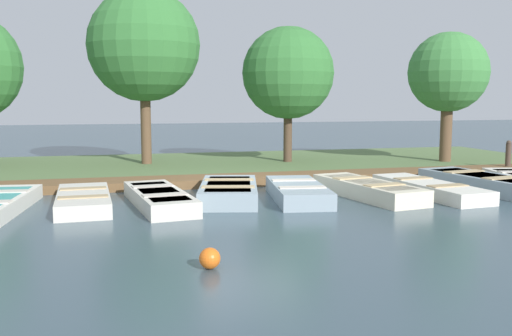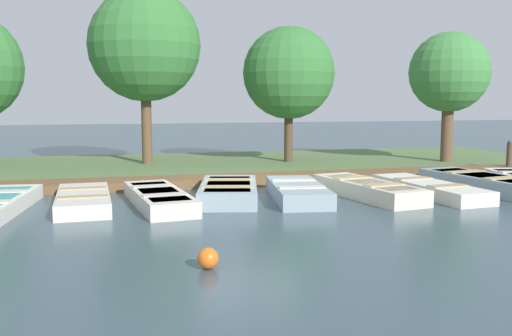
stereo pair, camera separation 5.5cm
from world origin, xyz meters
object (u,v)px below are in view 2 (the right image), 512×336
object	(u,v)px
rowboat_7	(430,188)
buoy	(208,258)
rowboat_8	(483,182)
park_tree_center	(289,73)
rowboat_4	(229,191)
park_tree_right	(449,73)
rowboat_6	(368,189)
rowboat_5	(298,191)
rowboat_2	(83,200)
rowboat_3	(159,198)
park_tree_left	(145,46)
mooring_post_far	(509,157)

from	to	relation	value
rowboat_7	buoy	distance (m)	7.63
rowboat_8	park_tree_center	distance (m)	7.53
rowboat_4	park_tree_right	world-z (taller)	park_tree_right
rowboat_6	rowboat_7	xyz separation A→B (m)	(0.10, 1.56, -0.03)
buoy	rowboat_4	bearing A→B (deg)	165.47
rowboat_5	park_tree_right	distance (m)	9.07
rowboat_2	rowboat_3	world-z (taller)	rowboat_3
rowboat_5	rowboat_7	size ratio (longest dim) A/B	0.88
rowboat_4	rowboat_8	world-z (taller)	rowboat_8
rowboat_2	park_tree_left	xyz separation A→B (m)	(-6.56, 1.74, 3.82)
rowboat_7	park_tree_right	xyz separation A→B (m)	(-5.17, 3.74, 2.98)
rowboat_8	buoy	world-z (taller)	rowboat_8
rowboat_4	buoy	world-z (taller)	rowboat_4
rowboat_2	buoy	world-z (taller)	rowboat_2
park_tree_left	park_tree_center	distance (m)	4.80
rowboat_8	rowboat_3	bearing A→B (deg)	-99.14
park_tree_right	mooring_post_far	bearing A→B (deg)	18.22
rowboat_8	buoy	distance (m)	9.14
park_tree_left	rowboat_4	bearing A→B (deg)	12.39
rowboat_5	buoy	size ratio (longest dim) A/B	10.66
rowboat_4	mooring_post_far	xyz separation A→B (m)	(-2.38, 9.26, 0.32)
mooring_post_far	park_tree_right	bearing A→B (deg)	-161.78
park_tree_right	park_tree_left	bearing A→B (deg)	-100.50
rowboat_3	rowboat_4	distance (m)	1.64
mooring_post_far	park_tree_center	size ratio (longest dim) A/B	0.22
mooring_post_far	park_tree_right	world-z (taller)	park_tree_right
buoy	rowboat_7	bearing A→B (deg)	126.84
rowboat_3	rowboat_5	xyz separation A→B (m)	(0.00, 3.13, 0.01)
rowboat_2	rowboat_6	distance (m)	6.40
rowboat_3	mooring_post_far	xyz separation A→B (m)	(-2.72, 10.86, 0.34)
rowboat_2	rowboat_5	bearing A→B (deg)	84.75
rowboat_3	park_tree_left	distance (m)	7.81
rowboat_4	rowboat_6	size ratio (longest dim) A/B	0.90
park_tree_left	buoy	bearing A→B (deg)	0.47
rowboat_6	rowboat_5	bearing A→B (deg)	-103.40
rowboat_3	rowboat_4	bearing A→B (deg)	95.02
mooring_post_far	buoy	distance (m)	12.98
rowboat_3	buoy	world-z (taller)	rowboat_3
rowboat_4	rowboat_5	xyz separation A→B (m)	(0.34, 1.53, -0.01)
park_tree_left	park_tree_center	world-z (taller)	park_tree_left
rowboat_7	park_tree_left	world-z (taller)	park_tree_left
rowboat_4	rowboat_7	xyz separation A→B (m)	(0.54, 4.78, -0.04)
rowboat_4	park_tree_left	world-z (taller)	park_tree_left
rowboat_7	mooring_post_far	bearing A→B (deg)	117.41
rowboat_3	rowboat_6	world-z (taller)	rowboat_6
rowboat_2	park_tree_right	xyz separation A→B (m)	(-4.72, 11.68, 2.98)
buoy	rowboat_6	bearing A→B (deg)	135.77
rowboat_7	park_tree_right	size ratio (longest dim) A/B	0.78
rowboat_2	rowboat_4	distance (m)	3.17
rowboat_5	mooring_post_far	size ratio (longest dim) A/B	3.04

